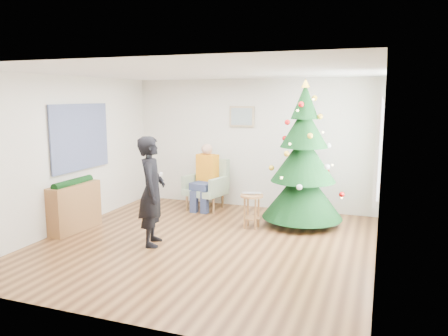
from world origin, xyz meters
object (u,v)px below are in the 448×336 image
at_px(armchair, 207,191).
at_px(console, 74,207).
at_px(stool, 252,211).
at_px(standing_man, 152,191).
at_px(christmas_tree, 303,161).

relative_size(armchair, console, 1.01).
bearing_deg(stool, console, -157.08).
bearing_deg(armchair, standing_man, -75.19).
relative_size(standing_man, console, 1.67).
xyz_separation_m(stool, console, (-2.77, -1.17, 0.10)).
relative_size(christmas_tree, stool, 4.34).
distance_m(standing_man, console, 1.66).
xyz_separation_m(stool, standing_man, (-1.18, -1.34, 0.53)).
distance_m(christmas_tree, console, 4.00).
bearing_deg(console, standing_man, -1.57).
distance_m(stool, standing_man, 1.87).
height_order(stool, console, console).
distance_m(stool, armchair, 1.56).
bearing_deg(standing_man, stool, -61.49).
relative_size(armchair, standing_man, 0.60).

